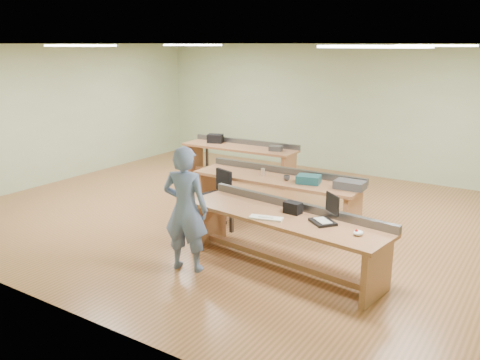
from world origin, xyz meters
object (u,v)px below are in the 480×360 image
Objects in this scene: workbench_mid at (277,188)px; parts_bin_teal at (309,179)px; mug at (287,178)px; workbench_front at (284,228)px; parts_bin_grey at (350,185)px; person at (186,209)px; drinks_can at (263,172)px; camera_bag at (293,208)px; task_chair at (217,203)px; workbench_back at (240,155)px; laptop_base at (323,222)px.

parts_bin_teal is at bearing -5.09° from workbench_mid.
mug is at bearing -173.50° from parts_bin_teal.
parts_bin_grey is at bearing 88.89° from workbench_front.
person is 3.62× the size of parts_bin_grey.
drinks_can is (-1.34, 1.68, 0.25)m from workbench_front.
parts_bin_teal is (-0.50, 1.53, -0.01)m from camera_bag.
task_chair is at bearing -154.34° from parts_bin_teal.
person reaches higher than workbench_front.
camera_bag is at bearing -48.08° from drinks_can.
workbench_front is 0.31m from camera_bag.
drinks_can is (-1.39, 1.55, -0.02)m from camera_bag.
workbench_mid is 0.67m from parts_bin_teal.
parts_bin_teal is 0.80× the size of parts_bin_grey.
workbench_back is 24.72× the size of mug.
camera_bag is at bearing -97.35° from parts_bin_grey.
task_chair is at bearing -148.19° from mug.
laptop_base is at bearing -41.67° from drinks_can.
drinks_can is (-0.89, 0.02, -0.00)m from parts_bin_teal.
camera_bag is 1.83× the size of drinks_can.
camera_bag is 1.60m from parts_bin_grey.
task_chair reaches higher than workbench_mid.
workbench_front and workbench_back have the same top height.
person is at bearing -136.00° from workbench_front.
laptop_base is at bearing -2.81° from task_chair.
workbench_back is at bearing 143.16° from parts_bin_teal.
workbench_back is at bearing 138.10° from camera_bag.
laptop_base is 2.55m from drinks_can.
camera_bag is 0.26× the size of task_chair.
workbench_back is 5.73× the size of parts_bin_grey.
person is at bearing -67.56° from workbench_back.
mug is at bearing 124.62° from workbench_front.
workbench_mid is at bearing 158.40° from mug.
drinks_can is at bearing -50.27° from workbench_back.
laptop_base is (3.68, -3.68, 0.21)m from workbench_back.
drinks_can is at bearing 178.96° from parts_bin_teal.
camera_bag is 1.61m from parts_bin_teal.
workbench_mid is at bearing 171.14° from laptop_base.
workbench_back is 3.90m from parts_bin_grey.
camera_bag is 2.15m from task_chair.
workbench_mid is 2.84m from workbench_back.
workbench_mid is at bearing 6.50° from drinks_can.
task_chair reaches higher than laptop_base.
task_chair is 0.99m from drinks_can.
person reaches higher than parts_bin_teal.
laptop_base is 0.36× the size of task_chair.
mug is (-1.09, -0.10, -0.02)m from parts_bin_grey.
workbench_mid is (-1.06, 1.71, 0.00)m from workbench_front.
workbench_front is at bearing -51.77° from workbench_back.
workbench_mid is 6.35× the size of parts_bin_grey.
parts_bin_grey is at bearing 88.87° from camera_bag.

